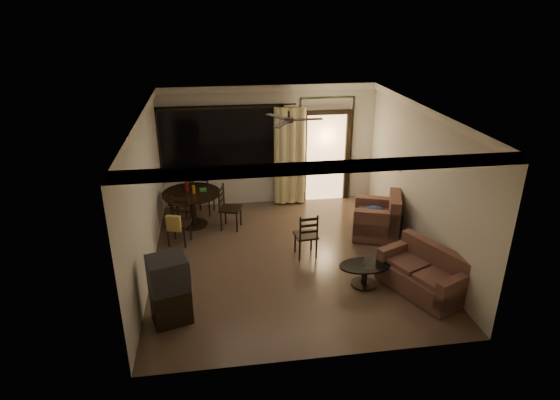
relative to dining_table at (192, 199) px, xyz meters
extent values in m
plane|color=#7F6651|center=(1.80, -1.69, -0.60)|extent=(5.50, 5.50, 0.00)
plane|color=beige|center=(1.80, 1.06, 0.80)|extent=(5.00, 0.00, 5.00)
plane|color=beige|center=(1.80, -4.44, 0.80)|extent=(5.00, 0.00, 5.00)
plane|color=beige|center=(-0.70, -1.69, 0.80)|extent=(0.00, 5.50, 5.50)
plane|color=beige|center=(4.30, -1.69, 0.80)|extent=(0.00, 5.50, 5.50)
plane|color=white|center=(1.80, -1.69, 2.20)|extent=(5.50, 5.50, 0.00)
cube|color=black|center=(0.70, 1.03, 0.97)|extent=(2.70, 0.04, 1.45)
cylinder|color=black|center=(0.80, 0.94, 1.78)|extent=(3.20, 0.03, 0.03)
cube|color=#FFC684|center=(3.15, 1.01, 0.45)|extent=(0.91, 0.03, 2.08)
cube|color=white|center=(4.29, -0.64, 0.70)|extent=(0.02, 0.18, 0.12)
cylinder|color=black|center=(1.80, -1.69, 2.14)|extent=(0.03, 0.03, 0.12)
cylinder|color=black|center=(1.80, -1.69, 2.05)|extent=(0.16, 0.16, 0.08)
cylinder|color=black|center=(0.00, 0.00, 0.14)|extent=(1.23, 1.23, 0.04)
cylinder|color=black|center=(0.00, 0.00, -0.23)|extent=(0.12, 0.12, 0.71)
cylinder|color=black|center=(0.00, 0.00, -0.59)|extent=(0.61, 0.61, 0.03)
cylinder|color=maroon|center=(-0.08, 0.08, 0.27)|extent=(0.06, 0.06, 0.22)
cylinder|color=#B26D13|center=(0.06, -0.07, 0.25)|extent=(0.06, 0.06, 0.18)
cube|color=#28862E|center=(0.25, 0.05, 0.19)|extent=(0.14, 0.10, 0.05)
cube|color=black|center=(-0.25, 0.26, -0.15)|extent=(0.53, 0.53, 0.04)
cube|color=black|center=(0.81, -0.26, -0.15)|extent=(0.53, 0.53, 0.04)
cube|color=black|center=(-0.25, -0.81, -0.15)|extent=(0.53, 0.53, 0.04)
cube|color=#A78F47|center=(-0.32, -1.03, -0.05)|extent=(0.29, 0.16, 0.32)
cube|color=black|center=(0.25, 0.61, -0.15)|extent=(0.53, 0.53, 0.04)
cube|color=black|center=(-0.25, -3.28, -0.32)|extent=(0.67, 0.64, 0.56)
cube|color=black|center=(-0.25, -3.28, 0.21)|extent=(0.67, 0.64, 0.50)
cube|color=black|center=(0.02, -3.20, 0.21)|extent=(0.13, 0.39, 0.34)
cube|color=#43201F|center=(3.83, -3.12, -0.41)|extent=(1.27, 1.61, 0.36)
cube|color=#43201F|center=(4.09, -3.00, -0.11)|extent=(0.75, 1.37, 0.58)
cube|color=#43201F|center=(4.09, -3.70, -0.23)|extent=(0.75, 0.46, 0.44)
cube|color=#43201F|center=(3.57, -2.55, -0.23)|extent=(0.75, 0.46, 0.44)
cube|color=#43201F|center=(3.79, -3.14, -0.20)|extent=(1.00, 1.35, 0.11)
cube|color=#43201F|center=(3.74, -1.06, -0.37)|extent=(1.15, 1.15, 0.42)
cube|color=#43201F|center=(4.06, -1.18, -0.02)|extent=(0.50, 0.92, 0.69)
cube|color=#43201F|center=(3.62, -1.40, -0.16)|extent=(0.91, 0.48, 0.53)
cube|color=#43201F|center=(3.86, -0.73, -0.16)|extent=(0.91, 0.48, 0.53)
cube|color=#43201F|center=(3.69, -1.05, -0.13)|extent=(0.83, 0.86, 0.13)
ellipsoid|color=navy|center=(3.69, -1.05, -0.01)|extent=(0.38, 0.32, 0.11)
ellipsoid|color=black|center=(2.94, -2.79, -0.23)|extent=(0.89, 0.53, 0.03)
cylinder|color=black|center=(2.94, -2.79, -0.42)|extent=(0.10, 0.10, 0.36)
cylinder|color=black|center=(2.94, -2.79, -0.59)|extent=(0.44, 0.44, 0.03)
cube|color=black|center=(2.15, -1.65, -0.17)|extent=(0.44, 0.44, 0.04)
camera|label=1|loc=(0.52, -9.34, 3.87)|focal=30.00mm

